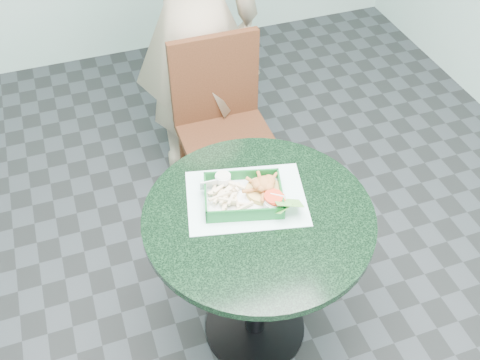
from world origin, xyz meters
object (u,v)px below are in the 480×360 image
object	(u,v)px
food_basket	(243,201)
crab_sandwich	(261,186)
sauce_ramekin	(219,186)
dining_chair	(222,118)
cafe_table	(258,247)

from	to	relation	value
food_basket	crab_sandwich	xyz separation A→B (m)	(0.08, 0.02, 0.03)
food_basket	sauce_ramekin	xyz separation A→B (m)	(-0.07, 0.07, 0.03)
food_basket	crab_sandwich	world-z (taller)	crab_sandwich
dining_chair	sauce_ramekin	bearing A→B (deg)	-108.18
food_basket	dining_chair	bearing A→B (deg)	77.84
cafe_table	crab_sandwich	size ratio (longest dim) A/B	6.36
dining_chair	crab_sandwich	xyz separation A→B (m)	(-0.09, -0.75, 0.27)
dining_chair	crab_sandwich	distance (m)	0.80
cafe_table	food_basket	distance (m)	0.21
cafe_table	food_basket	size ratio (longest dim) A/B	3.01
cafe_table	dining_chair	xyz separation A→B (m)	(0.14, 0.85, -0.05)
food_basket	sauce_ramekin	bearing A→B (deg)	132.93
crab_sandwich	cafe_table	bearing A→B (deg)	-114.74
food_basket	crab_sandwich	distance (m)	0.09
dining_chair	food_basket	bearing A→B (deg)	-101.70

